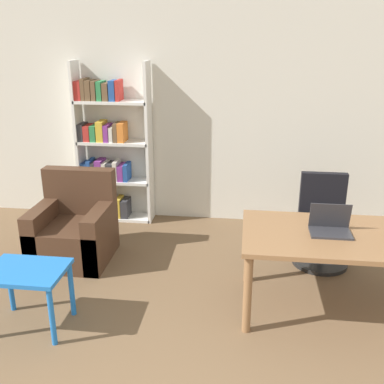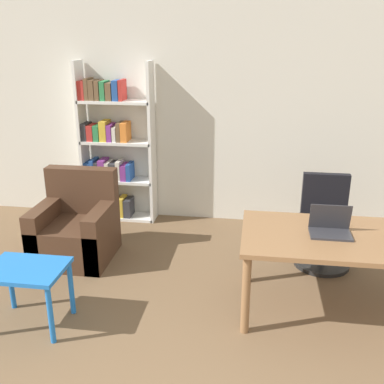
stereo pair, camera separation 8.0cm
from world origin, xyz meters
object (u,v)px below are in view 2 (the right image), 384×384
office_chair (324,226)px  side_table_blue (27,277)px  bookshelf (112,152)px  desk (336,245)px  armchair (76,230)px  laptop (330,228)px

office_chair → side_table_blue: office_chair is taller
bookshelf → desk: bearing=-35.6°
armchair → bookshelf: 1.28m
desk → office_chair: 0.95m
side_table_blue → bookshelf: bearing=90.5°
office_chair → armchair: 2.64m
armchair → office_chair: bearing=5.5°
desk → office_chair: size_ratio=1.67×
desk → armchair: bearing=165.4°
laptop → armchair: size_ratio=0.36×
laptop → office_chair: (0.10, 0.90, -0.37)m
office_chair → bookshelf: size_ratio=0.47×
laptop → side_table_blue: 2.54m
side_table_blue → office_chair: bearing=30.2°
bookshelf → side_table_blue: bearing=-89.5°
side_table_blue → armchair: armchair is taller
armchair → side_table_blue: bearing=-85.9°
side_table_blue → armchair: 1.24m
desk → bookshelf: (-2.52, 1.81, 0.26)m
desk → armchair: size_ratio=1.68×
side_table_blue → bookshelf: 2.41m
office_chair → side_table_blue: bearing=-149.8°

